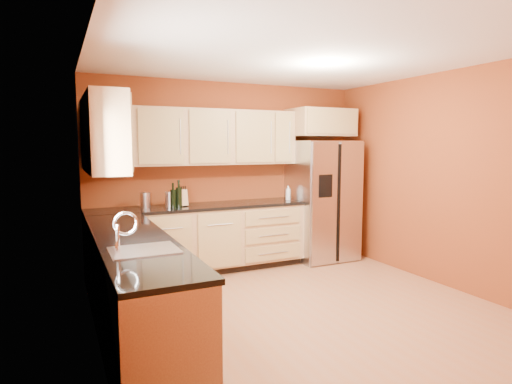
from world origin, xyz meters
TOP-DOWN VIEW (x-y plane):
  - floor at (0.00, 0.00)m, footprint 4.00×4.00m
  - ceiling at (0.00, 0.00)m, footprint 4.00×4.00m
  - wall_back at (0.00, 2.00)m, footprint 4.00×0.04m
  - wall_front at (0.00, -2.00)m, footprint 4.00×0.04m
  - wall_left at (-2.00, 0.00)m, footprint 0.04×4.00m
  - wall_right at (2.00, 0.00)m, footprint 0.04×4.00m
  - base_cabinets_back at (-0.55, 1.70)m, footprint 2.90×0.60m
  - base_cabinets_left at (-1.70, 0.00)m, footprint 0.60×2.80m
  - countertop_back at (-0.55, 1.69)m, footprint 2.90×0.62m
  - countertop_left at (-1.69, 0.00)m, footprint 0.62×2.80m
  - upper_cabinets_back at (-0.25, 1.83)m, footprint 2.30×0.33m
  - upper_cabinets_left at (-1.83, 0.72)m, footprint 0.33×1.35m
  - corner_upper_cabinet at (-1.67, 1.67)m, footprint 0.67×0.67m
  - over_fridge_cabinet at (1.35, 1.70)m, footprint 0.92×0.60m
  - refrigerator at (1.35, 1.62)m, footprint 0.90×0.75m
  - window at (-1.98, -0.50)m, footprint 0.03×0.90m
  - sink_faucet at (-1.69, -0.50)m, footprint 0.50×0.42m
  - canister_left at (-1.25, 1.74)m, footprint 0.15×0.15m
  - canister_right at (-0.95, 1.70)m, footprint 0.13×0.13m
  - wine_bottle_a at (-0.92, 1.64)m, footprint 0.09×0.09m
  - wine_bottle_b at (-0.84, 1.64)m, footprint 0.09×0.09m
  - knife_block at (-0.78, 1.71)m, footprint 0.12×0.11m
  - soap_dispenser at (0.80, 1.69)m, footprint 0.09×0.09m

SIDE VIEW (x-z plane):
  - floor at x=0.00m, z-range 0.00..0.00m
  - base_cabinets_back at x=-0.55m, z-range 0.00..0.88m
  - base_cabinets_left at x=-1.70m, z-range 0.00..0.88m
  - refrigerator at x=1.35m, z-range 0.00..1.78m
  - countertop_back at x=-0.55m, z-range 0.88..0.92m
  - countertop_left at x=-1.69m, z-range 0.88..0.92m
  - canister_right at x=-0.95m, z-range 0.92..1.12m
  - canister_left at x=-1.25m, z-range 0.92..1.12m
  - soap_dispenser at x=0.80m, z-range 0.92..1.12m
  - knife_block at x=-0.78m, z-range 0.92..1.14m
  - sink_faucet at x=-1.69m, z-range 0.92..1.22m
  - wine_bottle_a at x=-0.92m, z-range 0.92..1.24m
  - wine_bottle_b at x=-0.84m, z-range 0.92..1.27m
  - wall_back at x=0.00m, z-range 0.00..2.60m
  - wall_front at x=0.00m, z-range 0.00..2.60m
  - wall_left at x=-2.00m, z-range 0.00..2.60m
  - wall_right at x=2.00m, z-range 0.00..2.60m
  - window at x=-1.98m, z-range 1.05..2.05m
  - upper_cabinets_back at x=-0.25m, z-range 1.45..2.20m
  - upper_cabinets_left at x=-1.83m, z-range 1.45..2.20m
  - corner_upper_cabinet at x=-1.67m, z-range 1.45..2.20m
  - over_fridge_cabinet at x=1.35m, z-range 1.85..2.25m
  - ceiling at x=0.00m, z-range 2.60..2.60m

